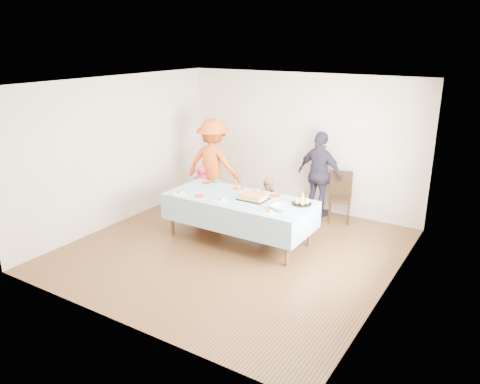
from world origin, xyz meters
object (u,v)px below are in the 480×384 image
(party_table, at_px, (239,201))
(adult_left, at_px, (213,164))
(birthday_cake, at_px, (253,197))
(dining_chair, at_px, (340,194))

(party_table, distance_m, adult_left, 1.79)
(party_table, xyz_separation_m, adult_left, (-1.34, 1.17, 0.19))
(birthday_cake, distance_m, dining_chair, 2.02)
(dining_chair, bearing_deg, adult_left, 178.16)
(party_table, distance_m, birthday_cake, 0.27)
(dining_chair, bearing_deg, party_table, -138.36)
(party_table, xyz_separation_m, dining_chair, (1.11, 1.85, -0.20))
(party_table, bearing_deg, birthday_cake, 10.90)
(birthday_cake, relative_size, adult_left, 0.26)
(birthday_cake, bearing_deg, dining_chair, 64.42)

